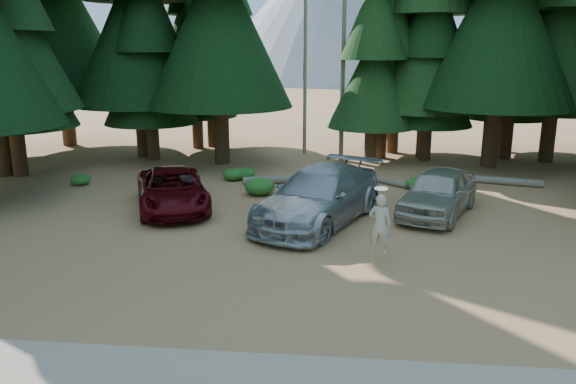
% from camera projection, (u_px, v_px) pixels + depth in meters
% --- Properties ---
extents(ground, '(160.00, 160.00, 0.00)m').
position_uv_depth(ground, '(307.00, 263.00, 15.36)').
color(ground, '#B0754A').
rests_on(ground, ground).
extents(forest_belt_north, '(36.00, 7.00, 22.00)m').
position_uv_depth(forest_belt_north, '(326.00, 157.00, 29.80)').
color(forest_belt_north, black).
rests_on(forest_belt_north, ground).
extents(snag_front, '(0.24, 0.24, 12.00)m').
position_uv_depth(snag_front, '(343.00, 40.00, 27.72)').
color(snag_front, slate).
rests_on(snag_front, ground).
extents(snag_back, '(0.20, 0.20, 10.00)m').
position_uv_depth(snag_back, '(305.00, 60.00, 29.61)').
color(snag_back, slate).
rests_on(snag_back, ground).
extents(mountain_peak, '(48.00, 50.00, 28.00)m').
position_uv_depth(mountain_peak, '(326.00, 4.00, 97.32)').
color(mountain_peak, gray).
rests_on(mountain_peak, ground).
extents(red_pickup, '(4.06, 5.66, 1.43)m').
position_uv_depth(red_pickup, '(172.00, 190.00, 20.28)').
color(red_pickup, '#51060C').
rests_on(red_pickup, ground).
extents(silver_minivan_center, '(4.84, 6.73, 1.81)m').
position_uv_depth(silver_minivan_center, '(319.00, 196.00, 18.67)').
color(silver_minivan_center, '#ACAEB5').
rests_on(silver_minivan_center, ground).
extents(silver_minivan_right, '(3.72, 5.16, 1.63)m').
position_uv_depth(silver_minivan_right, '(438.00, 192.00, 19.55)').
color(silver_minivan_right, '#B7B3A2').
rests_on(silver_minivan_right, ground).
extents(frisbee_player, '(0.70, 0.53, 1.87)m').
position_uv_depth(frisbee_player, '(380.00, 224.00, 15.20)').
color(frisbee_player, beige).
rests_on(frisbee_player, ground).
extents(log_left, '(4.60, 1.56, 0.33)m').
position_uv_depth(log_left, '(297.00, 179.00, 24.28)').
color(log_left, slate).
rests_on(log_left, ground).
extents(log_mid, '(2.29, 2.13, 0.24)m').
position_uv_depth(log_mid, '(381.00, 180.00, 24.24)').
color(log_mid, slate).
rests_on(log_mid, ground).
extents(log_right, '(4.92, 1.64, 0.32)m').
position_uv_depth(log_right, '(480.00, 179.00, 24.25)').
color(log_right, slate).
rests_on(log_right, ground).
extents(shrub_far_left, '(0.94, 0.94, 0.52)m').
position_uv_depth(shrub_far_left, '(233.00, 174.00, 24.72)').
color(shrub_far_left, '#30671F').
rests_on(shrub_far_left, ground).
extents(shrub_left, '(0.95, 0.95, 0.52)m').
position_uv_depth(shrub_left, '(245.00, 173.00, 24.89)').
color(shrub_left, '#30671F').
rests_on(shrub_left, ground).
extents(shrub_center_left, '(1.22, 1.22, 0.67)m').
position_uv_depth(shrub_center_left, '(260.00, 186.00, 22.30)').
color(shrub_center_left, '#30671F').
rests_on(shrub_center_left, ground).
extents(shrub_center_right, '(0.91, 0.91, 0.50)m').
position_uv_depth(shrub_center_right, '(316.00, 173.00, 24.94)').
color(shrub_center_right, '#30671F').
rests_on(shrub_center_right, ground).
extents(shrub_right, '(0.96, 0.96, 0.53)m').
position_uv_depth(shrub_right, '(417.00, 184.00, 23.02)').
color(shrub_right, '#30671F').
rests_on(shrub_right, ground).
extents(shrub_far_right, '(1.05, 1.05, 0.58)m').
position_uv_depth(shrub_far_right, '(434.00, 175.00, 24.45)').
color(shrub_far_right, '#30671F').
rests_on(shrub_far_right, ground).
extents(shrub_edge_west, '(0.84, 0.84, 0.46)m').
position_uv_depth(shrub_edge_west, '(81.00, 180.00, 23.87)').
color(shrub_edge_west, '#30671F').
rests_on(shrub_edge_west, ground).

